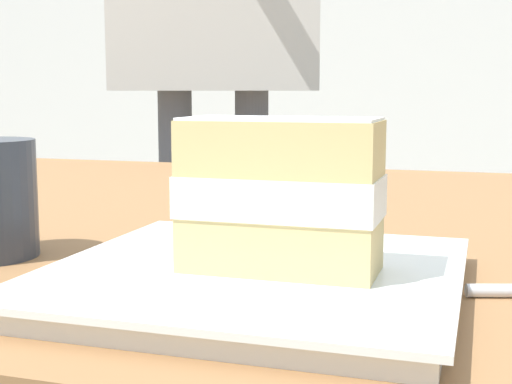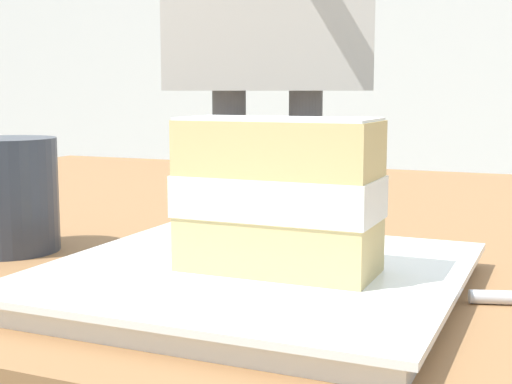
# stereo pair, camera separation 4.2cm
# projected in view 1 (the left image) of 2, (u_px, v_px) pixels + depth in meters

# --- Properties ---
(patio_table) EXTENTS (1.11, 0.86, 0.68)m
(patio_table) POSITION_uv_depth(u_px,v_px,m) (217.00, 309.00, 0.75)
(patio_table) COLOR olive
(patio_table) RESTS_ON ground
(dessert_plate) EXTENTS (0.24, 0.24, 0.02)m
(dessert_plate) POSITION_uv_depth(u_px,v_px,m) (256.00, 278.00, 0.43)
(dessert_plate) COLOR white
(dessert_plate) RESTS_ON patio_table
(cake_slice) EXTENTS (0.11, 0.06, 0.09)m
(cake_slice) POSITION_uv_depth(u_px,v_px,m) (281.00, 195.00, 0.41)
(cake_slice) COLOR #E0C17A
(cake_slice) RESTS_ON dessert_plate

